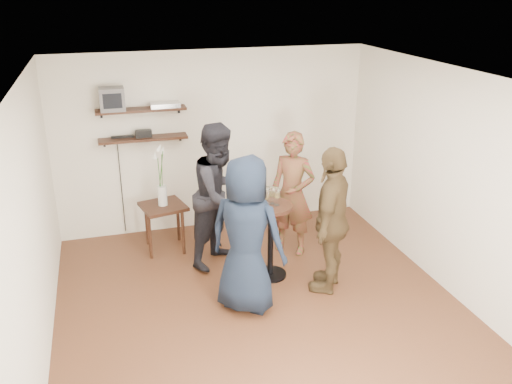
{
  "coord_description": "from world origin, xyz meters",
  "views": [
    {
      "loc": [
        -1.53,
        -4.93,
        3.47
      ],
      "look_at": [
        0.03,
        0.4,
        1.29
      ],
      "focal_mm": 38.0,
      "sensor_mm": 36.0,
      "label": 1
    }
  ],
  "objects_px": {
    "radio": "(144,134)",
    "person_dark": "(220,195)",
    "drinks_table": "(271,231)",
    "dvd_deck": "(165,105)",
    "crt_monitor": "(112,99)",
    "side_table": "(164,212)",
    "person_plaid": "(292,194)",
    "person_brown": "(332,220)",
    "person_navy": "(247,235)"
  },
  "relations": [
    {
      "from": "person_dark",
      "to": "person_navy",
      "type": "height_order",
      "value": "person_dark"
    },
    {
      "from": "dvd_deck",
      "to": "side_table",
      "type": "bearing_deg",
      "value": -107.98
    },
    {
      "from": "radio",
      "to": "dvd_deck",
      "type": "bearing_deg",
      "value": 0.0
    },
    {
      "from": "dvd_deck",
      "to": "person_plaid",
      "type": "bearing_deg",
      "value": -35.55
    },
    {
      "from": "dvd_deck",
      "to": "radio",
      "type": "xyz_separation_m",
      "value": [
        -0.32,
        0.0,
        -0.38
      ]
    },
    {
      "from": "side_table",
      "to": "person_dark",
      "type": "distance_m",
      "value": 0.94
    },
    {
      "from": "drinks_table",
      "to": "person_navy",
      "type": "bearing_deg",
      "value": -128.43
    },
    {
      "from": "radio",
      "to": "side_table",
      "type": "distance_m",
      "value": 1.11
    },
    {
      "from": "person_brown",
      "to": "person_plaid",
      "type": "bearing_deg",
      "value": -136.84
    },
    {
      "from": "dvd_deck",
      "to": "person_brown",
      "type": "height_order",
      "value": "dvd_deck"
    },
    {
      "from": "crt_monitor",
      "to": "person_brown",
      "type": "distance_m",
      "value": 3.28
    },
    {
      "from": "dvd_deck",
      "to": "drinks_table",
      "type": "xyz_separation_m",
      "value": [
        1.0,
        -1.62,
        -1.28
      ]
    },
    {
      "from": "drinks_table",
      "to": "person_navy",
      "type": "relative_size",
      "value": 0.54
    },
    {
      "from": "person_dark",
      "to": "crt_monitor",
      "type": "bearing_deg",
      "value": 96.55
    },
    {
      "from": "crt_monitor",
      "to": "side_table",
      "type": "relative_size",
      "value": 0.49
    },
    {
      "from": "radio",
      "to": "person_navy",
      "type": "xyz_separation_m",
      "value": [
        0.85,
        -2.21,
        -0.62
      ]
    },
    {
      "from": "person_dark",
      "to": "dvd_deck",
      "type": "bearing_deg",
      "value": 73.62
    },
    {
      "from": "side_table",
      "to": "person_navy",
      "type": "distance_m",
      "value": 1.86
    },
    {
      "from": "person_plaid",
      "to": "person_brown",
      "type": "xyz_separation_m",
      "value": [
        0.11,
        -1.01,
        0.05
      ]
    },
    {
      "from": "person_plaid",
      "to": "person_navy",
      "type": "xyz_separation_m",
      "value": [
        -0.95,
        -1.15,
        0.06
      ]
    },
    {
      "from": "radio",
      "to": "person_dark",
      "type": "height_order",
      "value": "person_dark"
    },
    {
      "from": "dvd_deck",
      "to": "side_table",
      "type": "xyz_separation_m",
      "value": [
        -0.17,
        -0.53,
        -1.35
      ]
    },
    {
      "from": "dvd_deck",
      "to": "person_dark",
      "type": "height_order",
      "value": "dvd_deck"
    },
    {
      "from": "radio",
      "to": "person_navy",
      "type": "bearing_deg",
      "value": -68.97
    },
    {
      "from": "person_brown",
      "to": "radio",
      "type": "bearing_deg",
      "value": -100.59
    },
    {
      "from": "drinks_table",
      "to": "person_dark",
      "type": "xyz_separation_m",
      "value": [
        -0.49,
        0.56,
        0.31
      ]
    },
    {
      "from": "side_table",
      "to": "drinks_table",
      "type": "height_order",
      "value": "drinks_table"
    },
    {
      "from": "crt_monitor",
      "to": "radio",
      "type": "distance_m",
      "value": 0.62
    },
    {
      "from": "dvd_deck",
      "to": "person_navy",
      "type": "xyz_separation_m",
      "value": [
        0.53,
        -2.21,
        -1.0
      ]
    },
    {
      "from": "person_dark",
      "to": "radio",
      "type": "bearing_deg",
      "value": 85.9
    },
    {
      "from": "side_table",
      "to": "person_brown",
      "type": "relative_size",
      "value": 0.37
    },
    {
      "from": "radio",
      "to": "person_brown",
      "type": "relative_size",
      "value": 0.12
    },
    {
      "from": "dvd_deck",
      "to": "radio",
      "type": "distance_m",
      "value": 0.49
    },
    {
      "from": "side_table",
      "to": "person_navy",
      "type": "relative_size",
      "value": 0.37
    },
    {
      "from": "crt_monitor",
      "to": "drinks_table",
      "type": "xyz_separation_m",
      "value": [
        1.68,
        -1.62,
        -1.4
      ]
    },
    {
      "from": "dvd_deck",
      "to": "person_plaid",
      "type": "relative_size",
      "value": 0.24
    },
    {
      "from": "crt_monitor",
      "to": "radio",
      "type": "relative_size",
      "value": 1.45
    },
    {
      "from": "crt_monitor",
      "to": "person_navy",
      "type": "xyz_separation_m",
      "value": [
        1.22,
        -2.21,
        -1.12
      ]
    },
    {
      "from": "dvd_deck",
      "to": "drinks_table",
      "type": "height_order",
      "value": "dvd_deck"
    },
    {
      "from": "crt_monitor",
      "to": "radio",
      "type": "height_order",
      "value": "crt_monitor"
    },
    {
      "from": "person_dark",
      "to": "person_brown",
      "type": "height_order",
      "value": "person_dark"
    },
    {
      "from": "radio",
      "to": "person_dark",
      "type": "distance_m",
      "value": 1.47
    },
    {
      "from": "side_table",
      "to": "drinks_table",
      "type": "bearing_deg",
      "value": -43.26
    },
    {
      "from": "person_navy",
      "to": "person_brown",
      "type": "distance_m",
      "value": 1.07
    },
    {
      "from": "person_dark",
      "to": "person_navy",
      "type": "relative_size",
      "value": 1.04
    },
    {
      "from": "crt_monitor",
      "to": "person_plaid",
      "type": "xyz_separation_m",
      "value": [
        2.17,
        -1.06,
        -1.18
      ]
    },
    {
      "from": "person_plaid",
      "to": "drinks_table",
      "type": "bearing_deg",
      "value": -90.0
    },
    {
      "from": "side_table",
      "to": "person_dark",
      "type": "bearing_deg",
      "value": -38.8
    },
    {
      "from": "drinks_table",
      "to": "side_table",
      "type": "bearing_deg",
      "value": 136.74
    },
    {
      "from": "crt_monitor",
      "to": "person_plaid",
      "type": "bearing_deg",
      "value": -26.0
    }
  ]
}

